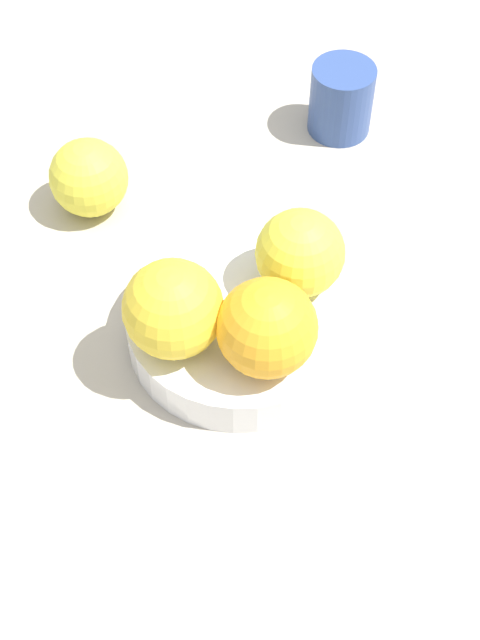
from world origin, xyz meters
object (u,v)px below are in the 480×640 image
(fruit_bowl, at_px, (240,323))
(ceramic_cup, at_px, (341,99))
(orange_loose_0, at_px, (89,178))
(orange_in_bowl_0, at_px, (302,256))
(orange_in_bowl_2, at_px, (172,307))
(orange_in_bowl_1, at_px, (267,328))

(fruit_bowl, height_order, ceramic_cup, ceramic_cup)
(orange_loose_0, bearing_deg, orange_in_bowl_0, 115.49)
(orange_loose_0, height_order, ceramic_cup, same)
(orange_in_bowl_0, distance_m, ceramic_cup, 0.23)
(orange_in_bowl_2, distance_m, ceramic_cup, 0.31)
(orange_in_bowl_0, relative_size, orange_in_bowl_1, 0.94)
(orange_in_bowl_0, distance_m, orange_in_bowl_2, 0.11)
(ceramic_cup, bearing_deg, orange_in_bowl_1, 44.91)
(orange_in_bowl_1, bearing_deg, orange_loose_0, -82.09)
(orange_in_bowl_1, xyz_separation_m, ceramic_cup, (-0.22, -0.22, -0.04))
(orange_in_bowl_0, bearing_deg, orange_loose_0, -64.51)
(orange_in_bowl_2, relative_size, ceramic_cup, 1.09)
(orange_in_bowl_1, xyz_separation_m, orange_in_bowl_2, (0.05, -0.05, 0.00))
(orange_in_bowl_1, distance_m, orange_loose_0, 0.25)
(fruit_bowl, bearing_deg, orange_in_bowl_0, 177.11)
(orange_in_bowl_1, relative_size, orange_loose_0, 1.06)
(fruit_bowl, distance_m, ceramic_cup, 0.27)
(orange_in_bowl_1, bearing_deg, ceramic_cup, -135.09)
(orange_loose_0, relative_size, ceramic_cup, 1.01)
(fruit_bowl, bearing_deg, orange_in_bowl_2, -2.44)
(fruit_bowl, relative_size, ceramic_cup, 2.62)
(orange_in_bowl_0, bearing_deg, fruit_bowl, -2.89)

